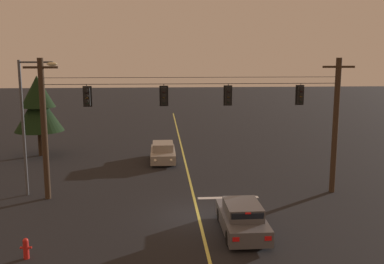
{
  "coord_description": "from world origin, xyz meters",
  "views": [
    {
      "loc": [
        -1.84,
        -20.32,
        7.77
      ],
      "look_at": [
        0.0,
        4.33,
        3.46
      ],
      "focal_mm": 40.77,
      "sensor_mm": 36.0,
      "label": 1
    }
  ],
  "objects_px": {
    "traffic_light_left_inner": "(164,96)",
    "tree_verge_near": "(38,106)",
    "car_oncoming_lead": "(163,153)",
    "street_lamp_corner": "(28,115)",
    "traffic_light_centre": "(228,96)",
    "car_waiting_near_lane": "(242,218)",
    "traffic_light_leftmost": "(87,97)",
    "traffic_light_right_inner": "(301,95)",
    "fire_hydrant": "(26,248)"
  },
  "relations": [
    {
      "from": "traffic_light_right_inner",
      "to": "car_oncoming_lead",
      "type": "height_order",
      "value": "traffic_light_right_inner"
    },
    {
      "from": "car_oncoming_lead",
      "to": "street_lamp_corner",
      "type": "xyz_separation_m",
      "value": [
        -7.43,
        -7.54,
        3.93
      ]
    },
    {
      "from": "traffic_light_leftmost",
      "to": "tree_verge_near",
      "type": "distance_m",
      "value": 12.32
    },
    {
      "from": "tree_verge_near",
      "to": "traffic_light_left_inner",
      "type": "bearing_deg",
      "value": -48.35
    },
    {
      "from": "car_oncoming_lead",
      "to": "fire_hydrant",
      "type": "bearing_deg",
      "value": -109.18
    },
    {
      "from": "fire_hydrant",
      "to": "traffic_light_centre",
      "type": "bearing_deg",
      "value": 39.19
    },
    {
      "from": "fire_hydrant",
      "to": "street_lamp_corner",
      "type": "bearing_deg",
      "value": 103.74
    },
    {
      "from": "traffic_light_right_inner",
      "to": "street_lamp_corner",
      "type": "bearing_deg",
      "value": 177.06
    },
    {
      "from": "car_oncoming_lead",
      "to": "traffic_light_left_inner",
      "type": "bearing_deg",
      "value": -89.75
    },
    {
      "from": "traffic_light_leftmost",
      "to": "fire_hydrant",
      "type": "relative_size",
      "value": 1.45
    },
    {
      "from": "traffic_light_left_inner",
      "to": "car_oncoming_lead",
      "type": "bearing_deg",
      "value": 90.25
    },
    {
      "from": "fire_hydrant",
      "to": "car_oncoming_lead",
      "type": "bearing_deg",
      "value": 70.82
    },
    {
      "from": "traffic_light_left_inner",
      "to": "tree_verge_near",
      "type": "height_order",
      "value": "tree_verge_near"
    },
    {
      "from": "traffic_light_left_inner",
      "to": "street_lamp_corner",
      "type": "bearing_deg",
      "value": 174.09
    },
    {
      "from": "traffic_light_leftmost",
      "to": "tree_verge_near",
      "type": "xyz_separation_m",
      "value": [
        -5.55,
        10.87,
        -1.71
      ]
    },
    {
      "from": "street_lamp_corner",
      "to": "car_oncoming_lead",
      "type": "bearing_deg",
      "value": 45.42
    },
    {
      "from": "traffic_light_right_inner",
      "to": "car_oncoming_lead",
      "type": "bearing_deg",
      "value": 132.47
    },
    {
      "from": "traffic_light_right_inner",
      "to": "fire_hydrant",
      "type": "xyz_separation_m",
      "value": [
        -13.05,
        -7.34,
        -5.19
      ]
    },
    {
      "from": "traffic_light_leftmost",
      "to": "traffic_light_right_inner",
      "type": "bearing_deg",
      "value": 0.0
    },
    {
      "from": "traffic_light_right_inner",
      "to": "tree_verge_near",
      "type": "relative_size",
      "value": 0.19
    },
    {
      "from": "street_lamp_corner",
      "to": "tree_verge_near",
      "type": "bearing_deg",
      "value": 102.29
    },
    {
      "from": "traffic_light_centre",
      "to": "car_waiting_near_lane",
      "type": "distance_m",
      "value": 7.36
    },
    {
      "from": "traffic_light_leftmost",
      "to": "street_lamp_corner",
      "type": "relative_size",
      "value": 0.16
    },
    {
      "from": "car_waiting_near_lane",
      "to": "car_oncoming_lead",
      "type": "xyz_separation_m",
      "value": [
        -3.4,
        13.72,
        -0.0
      ]
    },
    {
      "from": "tree_verge_near",
      "to": "traffic_light_centre",
      "type": "bearing_deg",
      "value": -39.49
    },
    {
      "from": "traffic_light_left_inner",
      "to": "tree_verge_near",
      "type": "bearing_deg",
      "value": 131.65
    },
    {
      "from": "traffic_light_right_inner",
      "to": "tree_verge_near",
      "type": "distance_m",
      "value": 20.45
    },
    {
      "from": "traffic_light_leftmost",
      "to": "car_oncoming_lead",
      "type": "xyz_separation_m",
      "value": [
        4.08,
        8.31,
        -4.99
      ]
    },
    {
      "from": "traffic_light_leftmost",
      "to": "street_lamp_corner",
      "type": "xyz_separation_m",
      "value": [
        -3.35,
        0.77,
        -1.05
      ]
    },
    {
      "from": "car_waiting_near_lane",
      "to": "tree_verge_near",
      "type": "relative_size",
      "value": 0.69
    },
    {
      "from": "traffic_light_left_inner",
      "to": "traffic_light_right_inner",
      "type": "relative_size",
      "value": 1.0
    },
    {
      "from": "traffic_light_centre",
      "to": "tree_verge_near",
      "type": "bearing_deg",
      "value": 140.51
    },
    {
      "from": "car_oncoming_lead",
      "to": "traffic_light_centre",
      "type": "bearing_deg",
      "value": -66.81
    },
    {
      "from": "traffic_light_left_inner",
      "to": "tree_verge_near",
      "type": "xyz_separation_m",
      "value": [
        -9.66,
        10.87,
        -1.71
      ]
    },
    {
      "from": "traffic_light_right_inner",
      "to": "tree_verge_near",
      "type": "xyz_separation_m",
      "value": [
        -17.24,
        10.87,
        -1.71
      ]
    },
    {
      "from": "traffic_light_centre",
      "to": "street_lamp_corner",
      "type": "distance_m",
      "value": 11.07
    },
    {
      "from": "traffic_light_left_inner",
      "to": "traffic_light_right_inner",
      "type": "distance_m",
      "value": 7.57
    },
    {
      "from": "fire_hydrant",
      "to": "tree_verge_near",
      "type": "bearing_deg",
      "value": 102.94
    },
    {
      "from": "traffic_light_left_inner",
      "to": "car_oncoming_lead",
      "type": "distance_m",
      "value": 9.69
    },
    {
      "from": "traffic_light_leftmost",
      "to": "fire_hydrant",
      "type": "xyz_separation_m",
      "value": [
        -1.37,
        -7.34,
        -5.19
      ]
    },
    {
      "from": "car_oncoming_lead",
      "to": "tree_verge_near",
      "type": "xyz_separation_m",
      "value": [
        -9.63,
        2.55,
        3.27
      ]
    },
    {
      "from": "traffic_light_left_inner",
      "to": "fire_hydrant",
      "type": "height_order",
      "value": "traffic_light_left_inner"
    },
    {
      "from": "car_oncoming_lead",
      "to": "street_lamp_corner",
      "type": "distance_m",
      "value": 11.29
    },
    {
      "from": "traffic_light_left_inner",
      "to": "car_waiting_near_lane",
      "type": "xyz_separation_m",
      "value": [
        3.36,
        -5.41,
        -4.99
      ]
    },
    {
      "from": "traffic_light_left_inner",
      "to": "street_lamp_corner",
      "type": "xyz_separation_m",
      "value": [
        -7.46,
        0.77,
        -1.05
      ]
    },
    {
      "from": "traffic_light_leftmost",
      "to": "traffic_light_centre",
      "type": "bearing_deg",
      "value": 0.0
    },
    {
      "from": "traffic_light_centre",
      "to": "car_waiting_near_lane",
      "type": "xyz_separation_m",
      "value": [
        -0.16,
        -5.41,
        -4.99
      ]
    },
    {
      "from": "traffic_light_leftmost",
      "to": "car_waiting_near_lane",
      "type": "xyz_separation_m",
      "value": [
        7.48,
        -5.41,
        -4.99
      ]
    },
    {
      "from": "car_waiting_near_lane",
      "to": "fire_hydrant",
      "type": "bearing_deg",
      "value": -167.67
    },
    {
      "from": "traffic_light_centre",
      "to": "traffic_light_right_inner",
      "type": "distance_m",
      "value": 4.05
    }
  ]
}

